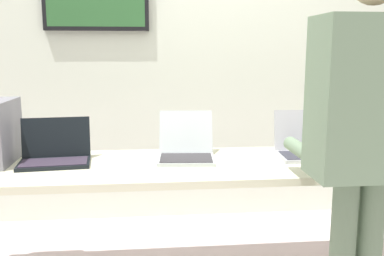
# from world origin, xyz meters

# --- Properties ---
(back_wall) EXTENTS (8.00, 0.11, 2.53)m
(back_wall) POSITION_xyz_m (-0.02, 1.13, 1.27)
(back_wall) COLOR silver
(back_wall) RESTS_ON ground
(workbench) EXTENTS (3.04, 0.70, 0.75)m
(workbench) POSITION_xyz_m (0.00, 0.00, 0.70)
(workbench) COLOR beige
(workbench) RESTS_ON ground
(laptop_station_0) EXTENTS (0.40, 0.31, 0.24)m
(laptop_station_0) POSITION_xyz_m (-0.89, 0.07, 0.81)
(laptop_station_0) COLOR black
(laptop_station_0) RESTS_ON workbench
(laptop_station_1) EXTENTS (0.35, 0.39, 0.26)m
(laptop_station_1) POSITION_xyz_m (-0.16, 0.11, 0.81)
(laptop_station_1) COLOR #AEB6B9
(laptop_station_1) RESTS_ON workbench
(laptop_station_2) EXTENTS (0.35, 0.31, 0.26)m
(laptop_station_2) POSITION_xyz_m (0.55, 0.09, 0.81)
(laptop_station_2) COLOR #AFAFB9
(laptop_station_2) RESTS_ON workbench
(person) EXTENTS (0.44, 0.58, 1.74)m
(person) POSITION_xyz_m (0.53, -0.62, 1.06)
(person) COLOR slate
(person) RESTS_ON ground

